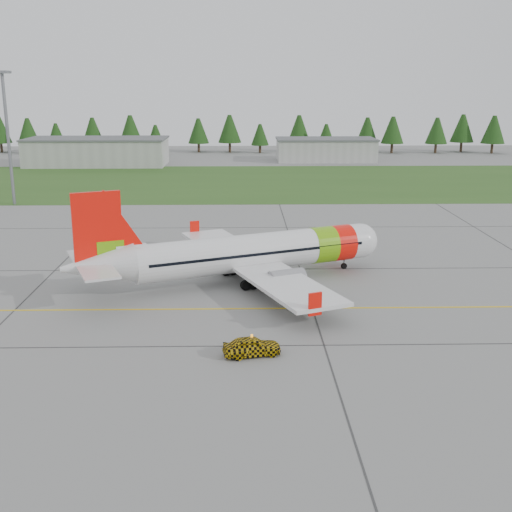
{
  "coord_description": "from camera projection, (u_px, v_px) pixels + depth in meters",
  "views": [
    {
      "loc": [
        4.14,
        -43.06,
        18.18
      ],
      "look_at": [
        5.35,
        13.27,
        3.2
      ],
      "focal_mm": 45.0,
      "sensor_mm": 36.0,
      "label": 1
    }
  ],
  "objects": [
    {
      "name": "grass_strip",
      "position": [
        221.0,
        182.0,
        125.41
      ],
      "size": [
        320.0,
        50.0,
        0.03
      ],
      "primitive_type": "cube",
      "color": "#30561E",
      "rests_on": "ground"
    },
    {
      "name": "follow_me_car",
      "position": [
        252.0,
        328.0,
        44.15
      ],
      "size": [
        1.68,
        1.87,
        4.03
      ],
      "primitive_type": "imported",
      "rotation": [
        0.0,
        0.0,
        1.78
      ],
      "color": "yellow",
      "rests_on": "ground"
    },
    {
      "name": "treeline",
      "position": [
        227.0,
        135.0,
        178.24
      ],
      "size": [
        160.0,
        8.0,
        10.0
      ],
      "primitive_type": null,
      "color": "#1C3F14",
      "rests_on": "ground"
    },
    {
      "name": "aircraft",
      "position": [
        248.0,
        253.0,
        61.01
      ],
      "size": [
        30.13,
        28.61,
        9.57
      ],
      "rotation": [
        0.0,
        0.0,
        0.39
      ],
      "color": "silver",
      "rests_on": "ground"
    },
    {
      "name": "taxi_guideline",
      "position": [
        194.0,
        309.0,
        53.91
      ],
      "size": [
        120.0,
        0.25,
        0.02
      ],
      "primitive_type": "cube",
      "color": "gold",
      "rests_on": "ground"
    },
    {
      "name": "ground",
      "position": [
        186.0,
        346.0,
        46.19
      ],
      "size": [
        320.0,
        320.0,
        0.0
      ],
      "primitive_type": "plane",
      "color": "gray",
      "rests_on": "ground"
    },
    {
      "name": "hangar_west",
      "position": [
        98.0,
        152.0,
        151.08
      ],
      "size": [
        32.0,
        14.0,
        6.0
      ],
      "primitive_type": "cube",
      "color": "#A8A8A3",
      "rests_on": "ground"
    },
    {
      "name": "hangar_east",
      "position": [
        326.0,
        150.0,
        160.05
      ],
      "size": [
        24.0,
        12.0,
        5.2
      ],
      "primitive_type": "cube",
      "color": "#A8A8A3",
      "rests_on": "ground"
    },
    {
      "name": "floodlight_mast",
      "position": [
        8.0,
        141.0,
        99.0
      ],
      "size": [
        0.5,
        0.5,
        20.0
      ],
      "primitive_type": "cylinder",
      "color": "slate",
      "rests_on": "ground"
    }
  ]
}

